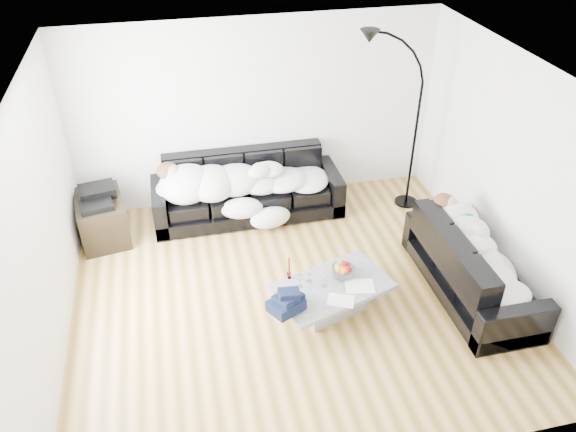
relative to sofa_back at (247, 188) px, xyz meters
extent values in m
plane|color=olive|center=(0.24, -1.79, -0.42)|extent=(5.00, 5.00, 0.00)
cube|color=silver|center=(0.24, 0.46, 0.88)|extent=(5.00, 0.02, 2.60)
cube|color=silver|center=(-2.26, -1.79, 0.88)|extent=(0.02, 4.50, 2.60)
cube|color=silver|center=(2.74, -1.79, 0.88)|extent=(0.02, 4.50, 2.60)
plane|color=white|center=(0.24, -1.79, 2.18)|extent=(5.00, 5.00, 0.00)
cube|color=black|center=(0.00, 0.00, 0.00)|extent=(2.58, 0.89, 0.84)
cube|color=black|center=(2.25, -2.17, -0.02)|extent=(0.85, 1.98, 0.80)
ellipsoid|color=#0F5F69|center=(2.19, -1.55, 0.30)|extent=(0.42, 0.38, 0.20)
cube|color=#939699|center=(0.58, -2.14, -0.24)|extent=(1.42, 1.09, 0.37)
cylinder|color=white|center=(0.75, -1.99, 0.02)|extent=(0.27, 0.27, 0.16)
cylinder|color=white|center=(0.36, -2.02, 0.04)|extent=(0.08, 0.08, 0.19)
cylinder|color=white|center=(0.24, -2.08, 0.03)|extent=(0.09, 0.09, 0.17)
cylinder|color=white|center=(0.50, -2.13, 0.03)|extent=(0.07, 0.07, 0.16)
cylinder|color=maroon|center=(0.16, -1.92, 0.05)|extent=(0.05, 0.05, 0.22)
cylinder|color=maroon|center=(0.16, -1.86, 0.06)|extent=(0.04, 0.04, 0.23)
cube|color=silver|center=(0.87, -2.22, -0.05)|extent=(0.35, 0.29, 0.01)
cube|color=silver|center=(0.60, -2.40, -0.05)|extent=(0.33, 0.29, 0.01)
cube|color=black|center=(-1.95, -0.14, -0.13)|extent=(0.72, 0.93, 0.58)
cube|color=black|center=(-1.95, -0.14, 0.23)|extent=(0.50, 0.42, 0.13)
camera|label=1|loc=(-0.90, -6.55, 4.01)|focal=35.00mm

